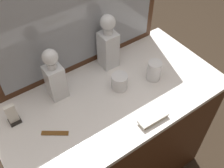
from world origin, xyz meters
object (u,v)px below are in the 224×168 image
object	(u,v)px
crystal_decanter_left	(108,46)
crystal_decanter_far_right	(55,79)
napkin_holder	(12,115)
tortoiseshell_comb	(55,133)
crystal_tumbler_far_left	(154,71)
silver_brush_right	(153,118)
crystal_tumbler_right	(119,82)

from	to	relation	value
crystal_decanter_left	crystal_decanter_far_right	distance (m)	0.33
crystal_decanter_far_right	napkin_holder	size ratio (longest dim) A/B	2.54
crystal_decanter_far_right	tortoiseshell_comb	xyz separation A→B (m)	(-0.12, -0.19, -0.11)
crystal_decanter_far_right	tortoiseshell_comb	size ratio (longest dim) A/B	2.60
napkin_holder	crystal_tumbler_far_left	bearing A→B (deg)	-12.47
crystal_decanter_left	crystal_tumbler_far_left	xyz separation A→B (m)	(0.13, -0.22, -0.08)
crystal_decanter_far_right	crystal_tumbler_far_left	size ratio (longest dim) A/B	2.61
silver_brush_right	tortoiseshell_comb	xyz separation A→B (m)	(-0.40, 0.19, -0.01)
crystal_decanter_left	crystal_tumbler_right	bearing A→B (deg)	-106.82
crystal_decanter_far_right	crystal_tumbler_right	xyz separation A→B (m)	(0.27, -0.13, -0.08)
crystal_tumbler_right	napkin_holder	distance (m)	0.52
crystal_decanter_left	silver_brush_right	world-z (taller)	crystal_decanter_left
crystal_tumbler_far_left	silver_brush_right	bearing A→B (deg)	-131.36
crystal_decanter_far_right	crystal_tumbler_right	size ratio (longest dim) A/B	3.45
crystal_decanter_left	crystal_tumbler_far_left	size ratio (longest dim) A/B	2.89
silver_brush_right	napkin_holder	distance (m)	0.62
crystal_tumbler_right	tortoiseshell_comb	distance (m)	0.40
crystal_decanter_left	crystal_tumbler_far_left	world-z (taller)	crystal_decanter_left
tortoiseshell_comb	crystal_decanter_left	bearing A→B (deg)	27.60
tortoiseshell_comb	napkin_holder	size ratio (longest dim) A/B	0.98
crystal_decanter_far_right	napkin_holder	world-z (taller)	crystal_decanter_far_right
crystal_decanter_left	crystal_tumbler_right	distance (m)	0.20
crystal_decanter_far_right	crystal_tumbler_right	world-z (taller)	crystal_decanter_far_right
crystal_tumbler_far_left	tortoiseshell_comb	world-z (taller)	crystal_tumbler_far_left
tortoiseshell_comb	silver_brush_right	bearing A→B (deg)	-25.89
crystal_decanter_left	crystal_tumbler_right	size ratio (longest dim) A/B	3.81
crystal_decanter_left	napkin_holder	distance (m)	0.57
crystal_decanter_left	crystal_tumbler_far_left	bearing A→B (deg)	-59.74
crystal_decanter_left	crystal_decanter_far_right	size ratio (longest dim) A/B	1.10
crystal_tumbler_far_left	silver_brush_right	distance (m)	0.27
crystal_tumbler_right	napkin_holder	xyz separation A→B (m)	(-0.51, 0.10, 0.01)
crystal_tumbler_right	crystal_decanter_far_right	bearing A→B (deg)	153.80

